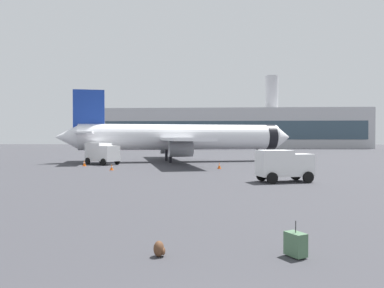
# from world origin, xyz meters

# --- Properties ---
(airplane_at_gate) EXTENTS (35.36, 32.19, 10.50)m
(airplane_at_gate) POSITION_xyz_m (-4.97, 51.80, 3.66)
(airplane_at_gate) COLOR white
(airplane_at_gate) RESTS_ON ground
(service_truck) EXTENTS (5.18, 4.58, 2.90)m
(service_truck) POSITION_xyz_m (-14.92, 45.17, 1.61)
(service_truck) COLOR white
(service_truck) RESTS_ON ground
(cargo_van) EXTENTS (4.78, 3.31, 2.60)m
(cargo_van) POSITION_xyz_m (5.91, 25.95, 1.45)
(cargo_van) COLOR white
(cargo_van) RESTS_ON ground
(safety_cone_near) EXTENTS (0.44, 0.44, 0.73)m
(safety_cone_near) POSITION_xyz_m (0.80, 38.95, 0.36)
(safety_cone_near) COLOR #F2590C
(safety_cone_near) RESTS_ON ground
(safety_cone_mid) EXTENTS (0.44, 0.44, 0.64)m
(safety_cone_mid) POSITION_xyz_m (-11.15, 36.20, 0.31)
(safety_cone_mid) COLOR #F2590C
(safety_cone_mid) RESTS_ON ground
(safety_cone_far) EXTENTS (0.44, 0.44, 0.73)m
(safety_cone_far) POSITION_xyz_m (-16.26, 42.01, 0.36)
(safety_cone_far) COLOR #F2590C
(safety_cone_far) RESTS_ON ground
(rolling_suitcase) EXTENTS (0.68, 0.75, 1.10)m
(rolling_suitcase) POSITION_xyz_m (2.78, 6.05, 0.39)
(rolling_suitcase) COLOR #476B4C
(rolling_suitcase) RESTS_ON ground
(traveller_backpack) EXTENTS (0.36, 0.40, 0.48)m
(traveller_backpack) POSITION_xyz_m (-1.34, 5.84, 0.23)
(traveller_backpack) COLOR brown
(traveller_backpack) RESTS_ON ground
(terminal_building) EXTENTS (90.25, 22.68, 25.50)m
(terminal_building) POSITION_xyz_m (6.52, 131.93, 6.85)
(terminal_building) COLOR #B2B2B7
(terminal_building) RESTS_ON ground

